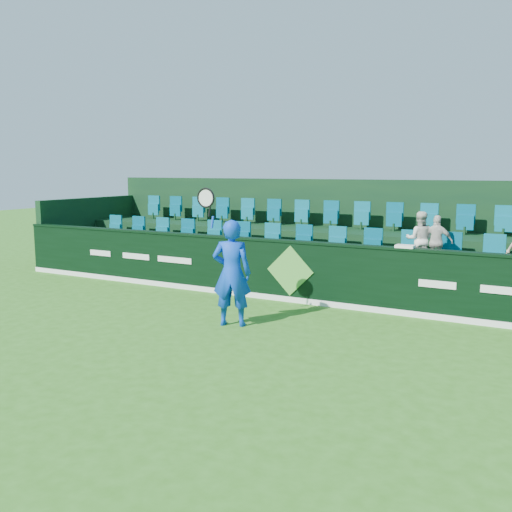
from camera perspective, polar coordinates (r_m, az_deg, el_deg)
The scene contains 11 objects.
ground at distance 9.27m, azimuth -7.04°, elevation -9.47°, with size 60.00×60.00×0.00m, color #2F6A19.
sponsor_hoarding at distance 12.47m, azimuth 3.66°, elevation -1.51°, with size 16.00×0.25×1.35m.
stand_tier_front at distance 13.51m, azimuth 5.61°, elevation -1.93°, with size 16.00×2.00×0.80m, color black.
stand_tier_back at distance 15.21m, azimuth 8.43°, elevation 0.16°, with size 16.00×1.80×1.30m, color black.
stand_rear at distance 15.56m, azimuth 9.04°, elevation 2.44°, with size 16.00×4.10×2.60m.
seat_row_front at distance 13.77m, azimuth 6.31°, elevation 1.21°, with size 13.50×0.50×0.60m, color #085E72.
seat_row_back at distance 15.39m, azimuth 8.89°, elevation 3.81°, with size 13.50×0.50×0.60m, color #085E72.
tennis_player at distance 10.49m, azimuth -2.46°, elevation -1.65°, with size 1.12×0.69×2.57m.
spectator_left at distance 12.64m, azimuth 16.04°, elevation 1.61°, with size 0.58×0.45×1.19m, color silver.
spectator_middle at distance 12.57m, azimuth 17.63°, elevation 1.36°, with size 0.66×0.28×1.13m, color beige.
towel at distance 11.56m, azimuth 14.68°, elevation 0.94°, with size 0.36×0.23×0.05m, color white.
Camera 1 is at (5.17, -7.14, 2.88)m, focal length 40.00 mm.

